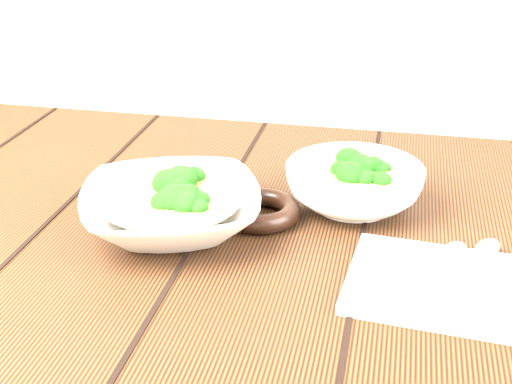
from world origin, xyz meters
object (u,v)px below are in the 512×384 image
(soup_bowl_back, at_px, (354,185))
(trivet, at_px, (261,211))
(soup_bowl_front, at_px, (171,208))
(table, at_px, (221,307))
(napkin, at_px, (441,285))

(soup_bowl_back, bearing_deg, trivet, -150.26)
(soup_bowl_front, xyz_separation_m, trivet, (0.10, 0.05, -0.02))
(trivet, bearing_deg, soup_bowl_back, 29.74)
(table, bearing_deg, napkin, -17.90)
(table, height_order, napkin, napkin)
(table, xyz_separation_m, napkin, (0.27, -0.09, 0.13))
(soup_bowl_front, height_order, trivet, soup_bowl_front)
(table, distance_m, soup_bowl_back, 0.24)
(soup_bowl_front, distance_m, soup_bowl_back, 0.25)
(napkin, bearing_deg, soup_bowl_back, 126.10)
(soup_bowl_front, relative_size, soup_bowl_back, 1.21)
(soup_bowl_front, height_order, soup_bowl_back, soup_bowl_back)
(table, relative_size, trivet, 11.52)
(trivet, bearing_deg, table, -144.36)
(table, relative_size, soup_bowl_back, 5.12)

